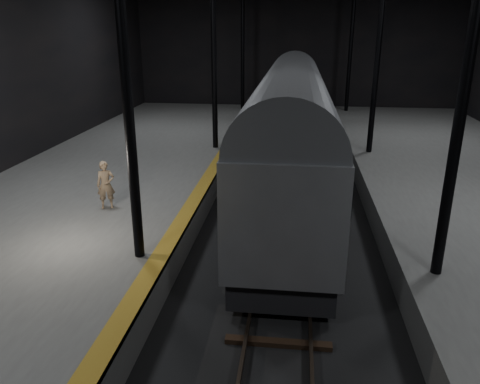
# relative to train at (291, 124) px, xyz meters

# --- Properties ---
(ground) EXTENTS (44.00, 44.00, 0.00)m
(ground) POSITION_rel_train_xyz_m (0.00, -4.55, -2.96)
(ground) COLOR black
(ground) RESTS_ON ground
(platform_left) EXTENTS (9.00, 43.80, 1.00)m
(platform_left) POSITION_rel_train_xyz_m (-7.50, -4.55, -2.46)
(platform_left) COLOR #535350
(platform_left) RESTS_ON ground
(tactile_strip) EXTENTS (0.50, 43.80, 0.01)m
(tactile_strip) POSITION_rel_train_xyz_m (-3.25, -4.55, -1.96)
(tactile_strip) COLOR #92621A
(tactile_strip) RESTS_ON platform_left
(track) EXTENTS (2.40, 43.00, 0.24)m
(track) POSITION_rel_train_xyz_m (0.00, -4.55, -2.90)
(track) COLOR #3F3328
(track) RESTS_ON ground
(train) EXTENTS (2.98, 19.88, 5.31)m
(train) POSITION_rel_train_xyz_m (0.00, 0.00, 0.00)
(train) COLOR #97999E
(train) RESTS_ON ground
(woman) EXTENTS (0.69, 0.58, 1.61)m
(woman) POSITION_rel_train_xyz_m (-5.99, -5.29, -1.16)
(woman) COLOR #A28463
(woman) RESTS_ON platform_left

